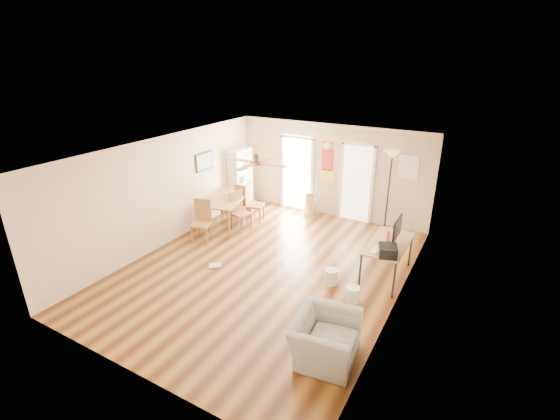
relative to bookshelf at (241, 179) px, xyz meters
The scene contains 30 objects.
floor 3.86m from the bookshelf, 47.15° to the right, with size 7.00×7.00×0.00m, color brown.
ceiling 4.13m from the bookshelf, 47.15° to the right, with size 5.50×7.00×0.00m, color silver, non-canonical shape.
wall_back 2.69m from the bookshelf, 16.33° to the left, with size 5.50×0.04×2.60m, color beige, non-canonical shape.
wall_front 6.77m from the bookshelf, 67.79° to the right, with size 5.50×0.04×2.60m, color beige, non-canonical shape.
wall_left 2.79m from the bookshelf, 94.10° to the right, with size 0.04×7.00×2.60m, color beige, non-canonical shape.
wall_right 5.99m from the bookshelf, 27.43° to the right, with size 0.04×7.00×2.60m, color beige, non-canonical shape.
crown_molding 4.11m from the bookshelf, 47.15° to the right, with size 5.50×7.00×0.08m, color white, non-canonical shape.
kitchen_doorway 1.68m from the bookshelf, 26.01° to the left, with size 0.90×0.10×2.10m, color white, non-canonical shape.
bathroom_doorway 3.39m from the bookshelf, 12.51° to the left, with size 0.80×0.10×2.10m, color white, non-canonical shape.
wall_decal 2.62m from the bookshelf, 16.69° to the left, with size 0.46×0.03×1.10m, color red.
ac_grille 4.73m from the bookshelf, ahead, with size 0.50×0.04×0.60m, color white.
framed_poster 1.59m from the bookshelf, 97.27° to the right, with size 0.04×0.66×0.48m, color black.
ceiling_fan 4.27m from the bookshelf, 50.09° to the right, with size 1.24×1.24×0.20m, color #593819, non-canonical shape.
bookshelf is the anchor object (origin of this frame).
dining_table 1.48m from the bookshelf, 73.17° to the right, with size 0.94×1.57×0.78m, color olive, non-canonical shape.
dining_chair_right_a 1.24m from the bookshelf, 36.63° to the right, with size 0.43×0.43×1.05m, color #A26434, non-canonical shape.
dining_chair_right_b 1.71m from the bookshelf, 55.11° to the right, with size 0.42×0.42×1.01m, color #9F5B33, non-canonical shape.
dining_chair_near 2.48m from the bookshelf, 78.66° to the right, with size 0.43×0.43×1.03m, color #AC7837, non-canonical shape.
dining_chair_far 0.95m from the bookshelf, 46.99° to the right, with size 0.42×0.42×1.02m, color #915E2E, non-canonical shape.
trash_can 2.21m from the bookshelf, 11.00° to the left, with size 0.33×0.33×0.72m, color silver.
torchiere_lamp 4.27m from the bookshelf, ahead, with size 0.40×0.40×2.13m, color black, non-canonical shape.
computer_desk 5.24m from the bookshelf, 20.54° to the right, with size 0.74×1.48×0.79m, color tan, non-canonical shape.
imac 5.35m from the bookshelf, 20.18° to the right, with size 0.08×0.60×0.56m, color black, non-canonical shape.
keyboard 5.27m from the bookshelf, 25.51° to the right, with size 0.12×0.37×0.01m, color white.
printer 5.54m from the bookshelf, 25.40° to the right, with size 0.33×0.39×0.20m, color black.
orange_bottle 5.18m from the bookshelf, 20.38° to the right, with size 0.09×0.09×0.26m, color orange.
wastebasket_a 4.84m from the bookshelf, 33.23° to the right, with size 0.27×0.27×0.31m, color silver.
wastebasket_b 5.53m from the bookshelf, 33.16° to the right, with size 0.26×0.26×0.30m, color silver.
floor_cloth 3.69m from the bookshelf, 64.69° to the right, with size 0.26×0.20×0.04m, color #A2A29D.
armchair 6.59m from the bookshelf, 44.27° to the right, with size 1.05×0.91×0.68m, color gray.
Camera 1 is at (3.88, -6.28, 4.34)m, focal length 25.04 mm.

